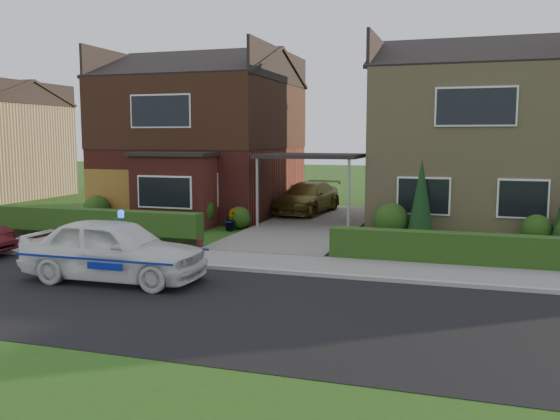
% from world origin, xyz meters
% --- Properties ---
extents(ground, '(120.00, 120.00, 0.00)m').
position_xyz_m(ground, '(0.00, 0.00, 0.00)').
color(ground, '#1F4312').
rests_on(ground, ground).
extents(road, '(60.00, 6.00, 0.02)m').
position_xyz_m(road, '(0.00, 0.00, 0.00)').
color(road, black).
rests_on(road, ground).
extents(kerb, '(60.00, 0.16, 0.12)m').
position_xyz_m(kerb, '(0.00, 3.05, 0.06)').
color(kerb, '#9E9993').
rests_on(kerb, ground).
extents(sidewalk, '(60.00, 2.00, 0.10)m').
position_xyz_m(sidewalk, '(0.00, 4.10, 0.05)').
color(sidewalk, slate).
rests_on(sidewalk, ground).
extents(driveway, '(3.80, 12.00, 0.12)m').
position_xyz_m(driveway, '(0.00, 11.00, 0.06)').
color(driveway, '#666059').
rests_on(driveway, ground).
extents(house_left, '(7.50, 9.53, 7.25)m').
position_xyz_m(house_left, '(-5.78, 13.90, 3.81)').
color(house_left, maroon).
rests_on(house_left, ground).
extents(house_right, '(7.50, 8.06, 7.25)m').
position_xyz_m(house_right, '(5.80, 13.99, 3.66)').
color(house_right, tan).
rests_on(house_right, ground).
extents(carport_link, '(3.80, 3.00, 2.77)m').
position_xyz_m(carport_link, '(0.00, 10.95, 2.66)').
color(carport_link, black).
rests_on(carport_link, ground).
extents(garage_door, '(2.20, 0.10, 2.10)m').
position_xyz_m(garage_door, '(-8.25, 9.96, 1.05)').
color(garage_door, brown).
rests_on(garage_door, ground).
extents(dwarf_wall, '(7.70, 0.25, 0.36)m').
position_xyz_m(dwarf_wall, '(-5.80, 5.30, 0.18)').
color(dwarf_wall, maroon).
rests_on(dwarf_wall, ground).
extents(hedge_left, '(7.50, 0.55, 0.90)m').
position_xyz_m(hedge_left, '(-5.80, 5.45, 0.00)').
color(hedge_left, '#173511').
rests_on(hedge_left, ground).
extents(hedge_right, '(7.50, 0.55, 0.80)m').
position_xyz_m(hedge_right, '(5.80, 5.35, 0.00)').
color(hedge_right, '#173511').
rests_on(hedge_right, ground).
extents(shrub_left_far, '(1.08, 1.08, 1.08)m').
position_xyz_m(shrub_left_far, '(-8.50, 9.50, 0.54)').
color(shrub_left_far, '#173511').
rests_on(shrub_left_far, ground).
extents(shrub_left_mid, '(1.32, 1.32, 1.32)m').
position_xyz_m(shrub_left_mid, '(-4.00, 9.30, 0.66)').
color(shrub_left_mid, '#173511').
rests_on(shrub_left_mid, ground).
extents(shrub_left_near, '(0.84, 0.84, 0.84)m').
position_xyz_m(shrub_left_near, '(-2.40, 9.60, 0.42)').
color(shrub_left_near, '#173511').
rests_on(shrub_left_near, ground).
extents(shrub_right_near, '(1.20, 1.20, 1.20)m').
position_xyz_m(shrub_right_near, '(3.20, 9.40, 0.60)').
color(shrub_right_near, '#173511').
rests_on(shrub_right_near, ground).
extents(shrub_right_mid, '(0.96, 0.96, 0.96)m').
position_xyz_m(shrub_right_mid, '(7.80, 9.50, 0.48)').
color(shrub_right_mid, '#173511').
rests_on(shrub_right_mid, ground).
extents(conifer_a, '(0.90, 0.90, 2.60)m').
position_xyz_m(conifer_a, '(4.20, 9.20, 1.30)').
color(conifer_a, black).
rests_on(conifer_a, ground).
extents(police_car, '(4.07, 4.46, 1.67)m').
position_xyz_m(police_car, '(-2.28, 1.20, 0.75)').
color(police_car, white).
rests_on(police_car, ground).
extents(driveway_car, '(2.35, 4.72, 1.32)m').
position_xyz_m(driveway_car, '(-1.00, 14.11, 0.78)').
color(driveway_car, brown).
rests_on(driveway_car, driveway).
extents(potted_plant_a, '(0.51, 0.42, 0.84)m').
position_xyz_m(potted_plant_a, '(-6.55, 6.60, 0.42)').
color(potted_plant_a, gray).
rests_on(potted_plant_a, ground).
extents(potted_plant_b, '(0.59, 0.55, 0.85)m').
position_xyz_m(potted_plant_b, '(-2.50, 9.00, 0.43)').
color(potted_plant_b, gray).
rests_on(potted_plant_b, ground).
extents(potted_plant_c, '(0.45, 0.45, 0.70)m').
position_xyz_m(potted_plant_c, '(-4.36, 7.32, 0.35)').
color(potted_plant_c, gray).
rests_on(potted_plant_c, ground).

